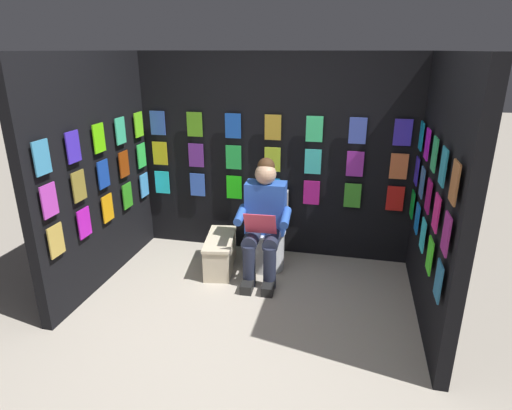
{
  "coord_description": "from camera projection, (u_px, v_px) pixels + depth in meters",
  "views": [
    {
      "loc": [
        -0.81,
        2.52,
        2.17
      ],
      "look_at": [
        -0.01,
        -1.04,
        0.85
      ],
      "focal_mm": 30.16,
      "sensor_mm": 36.0,
      "label": 1
    }
  ],
  "objects": [
    {
      "name": "display_wall_back",
      "position": [
        274.0,
        157.0,
        4.63
      ],
      "size": [
        3.05,
        0.14,
        2.16
      ],
      "color": "black",
      "rests_on": "ground"
    },
    {
      "name": "toilet",
      "position": [
        267.0,
        236.0,
        4.52
      ],
      "size": [
        0.41,
        0.56,
        0.77
      ],
      "rotation": [
        0.0,
        0.0,
        0.05
      ],
      "color": "white",
      "rests_on": "ground"
    },
    {
      "name": "person_reading",
      "position": [
        264.0,
        219.0,
        4.22
      ],
      "size": [
        0.54,
        0.7,
        1.19
      ],
      "rotation": [
        0.0,
        0.0,
        0.05
      ],
      "color": "blue",
      "rests_on": "ground"
    },
    {
      "name": "display_wall_left",
      "position": [
        440.0,
        196.0,
        3.4
      ],
      "size": [
        0.14,
        1.89,
        2.16
      ],
      "color": "black",
      "rests_on": "ground"
    },
    {
      "name": "comic_longbox_near",
      "position": [
        220.0,
        253.0,
        4.48
      ],
      "size": [
        0.37,
        0.69,
        0.35
      ],
      "rotation": [
        0.0,
        0.0,
        0.16
      ],
      "color": "beige",
      "rests_on": "ground"
    },
    {
      "name": "display_wall_right",
      "position": [
        95.0,
        173.0,
        4.03
      ],
      "size": [
        0.14,
        1.89,
        2.16
      ],
      "color": "black",
      "rests_on": "ground"
    },
    {
      "name": "ground_plane",
      "position": [
        224.0,
        357.0,
        3.22
      ],
      "size": [
        30.0,
        30.0,
        0.0
      ],
      "primitive_type": "plane",
      "color": "#B2A899"
    }
  ]
}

